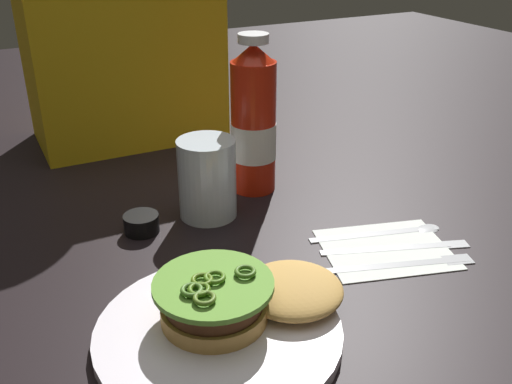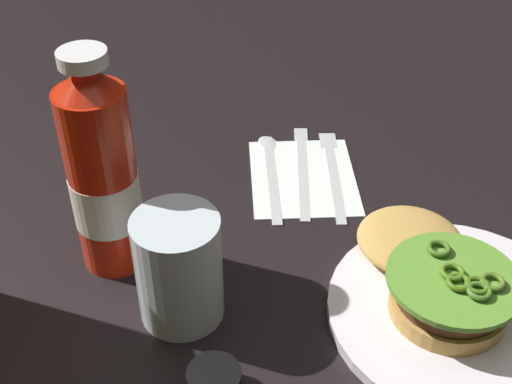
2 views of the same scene
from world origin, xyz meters
TOP-DOWN VIEW (x-y plane):
  - ground_plane at (0.00, 0.00)m, footprint 3.00×3.00m
  - dinner_plate at (-0.10, -0.07)m, footprint 0.25×0.25m
  - burger_sandwich at (-0.07, -0.06)m, footprint 0.21×0.13m
  - ketchup_bottle at (0.09, 0.24)m, footprint 0.07×0.07m
  - water_glass at (-0.01, 0.19)m, footprint 0.08×0.08m
  - condiment_cup at (-0.11, 0.18)m, footprint 0.05×0.05m
  - napkin at (0.16, -0.01)m, footprint 0.19×0.17m
  - fork_utensil at (0.17, -0.05)m, footprint 0.19×0.08m
  - butter_knife at (0.19, -0.02)m, footprint 0.19×0.08m
  - spoon_utensil at (0.20, 0.02)m, footprint 0.18×0.06m
  - diner_person at (-0.02, 0.55)m, footprint 0.34×0.20m

SIDE VIEW (x-z plane):
  - ground_plane at x=0.00m, z-range 0.00..0.00m
  - napkin at x=0.16m, z-range 0.00..0.00m
  - fork_utensil at x=0.17m, z-range 0.00..0.01m
  - butter_knife at x=0.19m, z-range 0.00..0.01m
  - spoon_utensil at x=0.20m, z-range 0.00..0.01m
  - dinner_plate at x=-0.10m, z-range 0.00..0.01m
  - condiment_cup at x=-0.11m, z-range 0.00..0.03m
  - burger_sandwich at x=-0.07m, z-range 0.01..0.06m
  - water_glass at x=-0.01m, z-range 0.00..0.11m
  - ketchup_bottle at x=0.09m, z-range -0.01..0.23m
  - diner_person at x=-0.02m, z-range -0.04..0.45m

